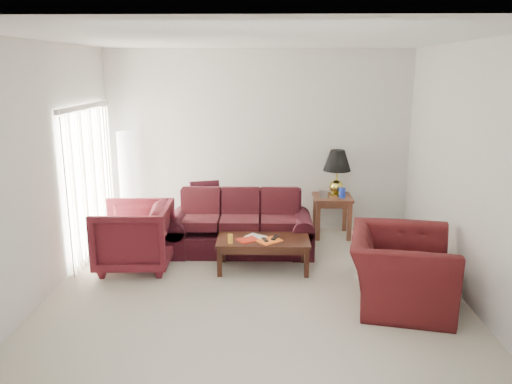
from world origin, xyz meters
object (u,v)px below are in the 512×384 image
(armchair_left, at_px, (134,236))
(floor_lamp, at_px, (127,183))
(coffee_table, at_px, (263,254))
(sofa, at_px, (240,223))
(armchair_right, at_px, (400,269))
(end_table, at_px, (332,216))

(armchair_left, bearing_deg, floor_lamp, -164.14)
(armchair_left, distance_m, coffee_table, 1.79)
(sofa, relative_size, armchair_right, 1.66)
(floor_lamp, bearing_deg, sofa, -22.16)
(sofa, bearing_deg, floor_lamp, 163.63)
(end_table, relative_size, armchair_left, 0.67)
(end_table, height_order, armchair_right, armchair_right)
(armchair_left, height_order, armchair_right, armchair_left)
(floor_lamp, bearing_deg, end_table, 0.14)
(end_table, bearing_deg, armchair_right, -78.99)
(end_table, height_order, floor_lamp, floor_lamp)
(end_table, distance_m, coffee_table, 1.84)
(end_table, bearing_deg, coffee_table, -127.35)
(sofa, xyz_separation_m, coffee_table, (0.35, -0.69, -0.22))
(armchair_right, height_order, coffee_table, armchair_right)
(end_table, xyz_separation_m, coffee_table, (-1.12, -1.46, -0.12))
(floor_lamp, height_order, armchair_left, floor_lamp)
(end_table, xyz_separation_m, armchair_left, (-2.89, -1.43, 0.12))
(end_table, distance_m, armchair_left, 3.22)
(end_table, bearing_deg, floor_lamp, -179.86)
(sofa, bearing_deg, coffee_table, -57.32)
(floor_lamp, height_order, armchair_right, floor_lamp)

